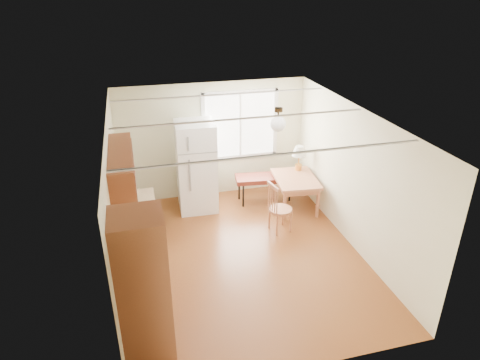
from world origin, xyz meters
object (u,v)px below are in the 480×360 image
object	(u,v)px
bench	(265,179)
dining_table	(295,182)
chair	(276,205)
refrigerator	(196,167)

from	to	relation	value
bench	dining_table	bearing A→B (deg)	-35.92
dining_table	bench	bearing A→B (deg)	142.80
dining_table	chair	world-z (taller)	chair
bench	dining_table	xyz separation A→B (m)	(0.51, -0.48, 0.07)
refrigerator	chair	world-z (taller)	refrigerator
refrigerator	bench	world-z (taller)	refrigerator
refrigerator	chair	xyz separation A→B (m)	(1.27, -1.32, -0.36)
chair	bench	bearing A→B (deg)	71.48
refrigerator	bench	bearing A→B (deg)	0.65
chair	dining_table	bearing A→B (deg)	38.64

